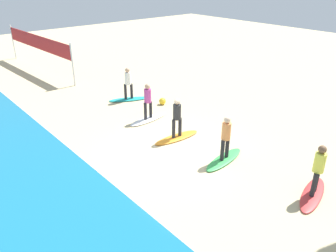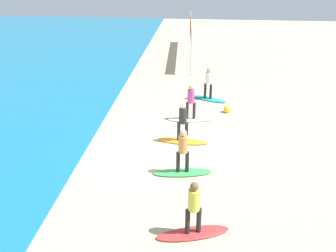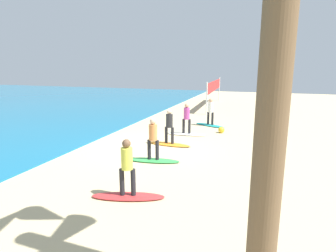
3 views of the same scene
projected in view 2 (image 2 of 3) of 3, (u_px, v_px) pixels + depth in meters
ground_plane at (162, 149)px, 15.11m from camera, size 60.00×60.00×0.00m
surfboard_red at (193, 233)px, 10.62m from camera, size 1.13×2.17×0.09m
surfer_red at (194, 204)px, 10.19m from camera, size 0.32×0.45×1.64m
surfboard_green at (182, 172)px, 13.47m from camera, size 0.88×2.16×0.09m
surfer_green at (183, 148)px, 13.05m from camera, size 0.32×0.46×1.64m
surfboard_orange at (182, 141)px, 15.64m from camera, size 0.72×2.14×0.09m
surfer_orange at (183, 119)px, 15.22m from camera, size 0.32×0.46×1.64m
surfboard_white at (190, 119)px, 17.62m from camera, size 0.74×2.14×0.09m
surfer_white at (191, 99)px, 17.19m from camera, size 0.32×0.46×1.64m
surfboard_teal at (208, 99)px, 19.99m from camera, size 1.39×2.14×0.09m
surfer_teal at (208, 81)px, 19.57m from camera, size 0.32×0.43×1.64m
volleyball_net at (191, 32)px, 27.04m from camera, size 9.09×0.52×2.50m
beach_ball at (227, 109)px, 18.38m from camera, size 0.35×0.35×0.35m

